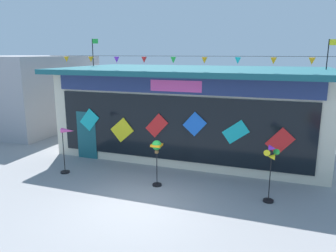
% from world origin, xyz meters
% --- Properties ---
extents(ground_plane, '(80.00, 80.00, 0.00)m').
position_xyz_m(ground_plane, '(0.00, 0.00, 0.00)').
color(ground_plane, gray).
extents(kite_shop_building, '(11.34, 6.30, 5.06)m').
position_xyz_m(kite_shop_building, '(0.07, 6.00, 1.89)').
color(kite_shop_building, beige).
rests_on(kite_shop_building, ground_plane).
extents(wind_spinner_far_left, '(0.67, 0.34, 1.73)m').
position_xyz_m(wind_spinner_far_left, '(-3.52, 1.46, 1.16)').
color(wind_spinner_far_left, black).
rests_on(wind_spinner_far_left, ground_plane).
extents(wind_spinner_left, '(0.33, 0.33, 1.58)m').
position_xyz_m(wind_spinner_left, '(-0.00, 1.51, 1.24)').
color(wind_spinner_left, black).
rests_on(wind_spinner_left, ground_plane).
extents(wind_spinner_center_left, '(0.45, 0.31, 1.79)m').
position_xyz_m(wind_spinner_center_left, '(3.61, 1.48, 1.28)').
color(wind_spinner_center_left, black).
rests_on(wind_spinner_center_left, ground_plane).
extents(neighbour_building, '(7.03, 6.84, 4.22)m').
position_xyz_m(neighbour_building, '(-11.25, 7.40, 2.11)').
color(neighbour_building, '#99999E').
rests_on(neighbour_building, ground_plane).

